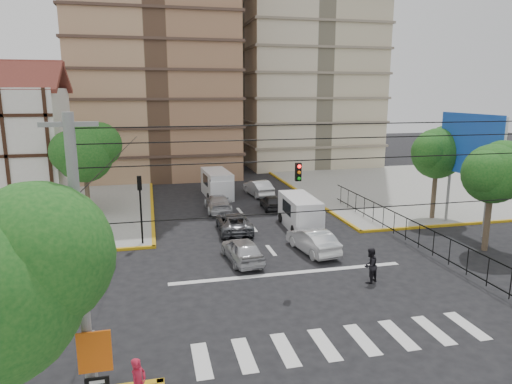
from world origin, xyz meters
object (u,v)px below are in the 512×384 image
object	(u,v)px
traffic_light_nw	(140,198)
van_left_lane	(217,185)
car_silver_front_left	(242,250)
car_white_front_right	(313,241)
van_right_lane	(301,214)
pedestrian_crosswalk	(370,265)
pedestrian_sw_corner	(139,384)
district_sign	(95,362)

from	to	relation	value
traffic_light_nw	van_left_lane	xyz separation A→B (m)	(6.76, 12.77, -1.92)
car_silver_front_left	car_white_front_right	world-z (taller)	car_white_front_right
traffic_light_nw	car_silver_front_left	distance (m)	7.48
van_right_lane	pedestrian_crosswalk	world-z (taller)	van_right_lane
van_right_lane	pedestrian_sw_corner	distance (m)	20.63
district_sign	car_silver_front_left	world-z (taller)	district_sign
district_sign	van_right_lane	distance (m)	22.00
van_right_lane	district_sign	bearing A→B (deg)	-121.74
traffic_light_nw	pedestrian_sw_corner	world-z (taller)	traffic_light_nw
car_white_front_right	van_right_lane	bearing A→B (deg)	-109.13
van_right_lane	car_white_front_right	size ratio (longest dim) A/B	1.15
van_right_lane	car_white_front_right	bearing A→B (deg)	-98.72
van_right_lane	car_silver_front_left	xyz separation A→B (m)	(-5.46, -5.53, -0.40)
van_right_lane	pedestrian_sw_corner	xyz separation A→B (m)	(-11.07, -17.41, -0.13)
district_sign	pedestrian_sw_corner	world-z (taller)	district_sign
car_white_front_right	pedestrian_crosswalk	xyz separation A→B (m)	(1.28, -5.02, 0.19)
van_left_lane	car_white_front_right	distance (m)	16.81
pedestrian_crosswalk	van_left_lane	bearing A→B (deg)	-107.84
traffic_light_nw	car_white_front_right	world-z (taller)	traffic_light_nw
van_right_lane	car_white_front_right	xyz separation A→B (m)	(-0.92, -4.95, -0.38)
car_white_front_right	pedestrian_crosswalk	distance (m)	5.19
van_right_lane	van_left_lane	world-z (taller)	van_left_lane
van_left_lane	pedestrian_sw_corner	size ratio (longest dim) A/B	3.31
car_white_front_right	car_silver_front_left	bearing A→B (deg)	-1.31
van_left_lane	traffic_light_nw	bearing A→B (deg)	-120.93
district_sign	car_white_front_right	bearing A→B (deg)	50.00
car_silver_front_left	car_white_front_right	size ratio (longest dim) A/B	0.94
pedestrian_sw_corner	pedestrian_crosswalk	xyz separation A→B (m)	(11.44, 7.44, -0.06)
pedestrian_crosswalk	van_right_lane	bearing A→B (deg)	-118.15
district_sign	pedestrian_sw_corner	xyz separation A→B (m)	(1.05, 0.89, -1.46)
car_silver_front_left	pedestrian_crosswalk	xyz separation A→B (m)	(5.83, -4.44, 0.21)
traffic_light_nw	van_left_lane	world-z (taller)	traffic_light_nw
district_sign	van_left_lane	size ratio (longest dim) A/B	0.58
van_left_lane	car_silver_front_left	size ratio (longest dim) A/B	1.32
van_left_lane	pedestrian_crosswalk	size ratio (longest dim) A/B	3.01
pedestrian_sw_corner	pedestrian_crosswalk	world-z (taller)	pedestrian_crosswalk
traffic_light_nw	car_silver_front_left	xyz separation A→B (m)	(5.66, -4.26, -2.39)
van_right_lane	car_silver_front_left	size ratio (longest dim) A/B	1.22
district_sign	van_right_lane	size ratio (longest dim) A/B	0.62
van_left_lane	pedestrian_crosswalk	bearing A→B (deg)	-80.62
district_sign	pedestrian_crosswalk	size ratio (longest dim) A/B	1.73
district_sign	van_right_lane	xyz separation A→B (m)	(12.12, 18.30, -1.34)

